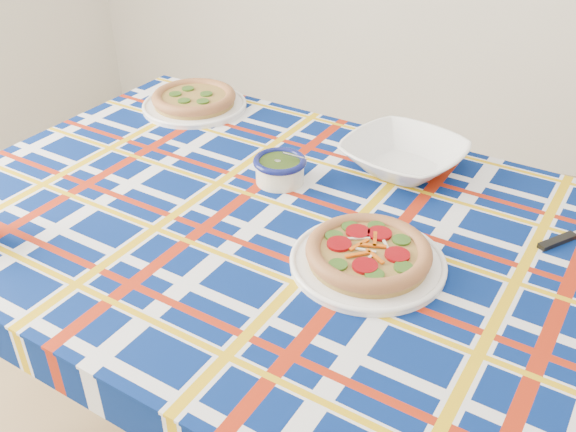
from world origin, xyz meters
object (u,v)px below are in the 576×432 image
at_px(main_focaccia_plate, 368,253).
at_px(dining_table, 301,258).
at_px(serving_bowl, 404,156).
at_px(pesto_bowl, 280,167).

bearing_deg(main_focaccia_plate, dining_table, 156.07).
relative_size(main_focaccia_plate, serving_bowl, 1.11).
xyz_separation_m(main_focaccia_plate, serving_bowl, (-0.03, 0.39, 0.00)).
relative_size(dining_table, serving_bowl, 6.43).
distance_m(dining_table, pesto_bowl, 0.23).
distance_m(pesto_bowl, serving_bowl, 0.30).
relative_size(dining_table, main_focaccia_plate, 5.81).
distance_m(main_focaccia_plate, pesto_bowl, 0.36).
bearing_deg(serving_bowl, pesto_bowl, -146.69).
bearing_deg(serving_bowl, main_focaccia_plate, -86.31).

